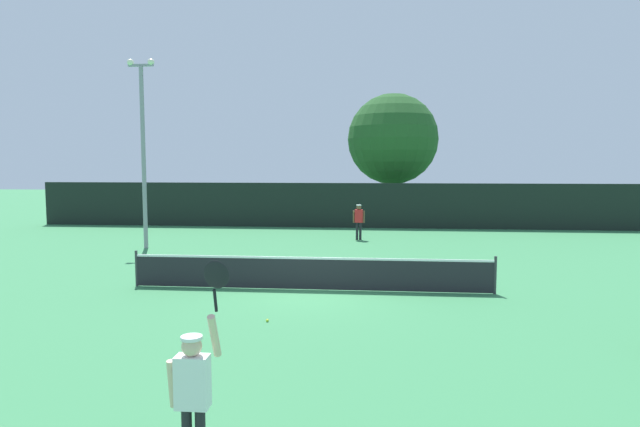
% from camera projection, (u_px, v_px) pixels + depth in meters
% --- Properties ---
extents(ground_plane, '(120.00, 120.00, 0.00)m').
position_uv_depth(ground_plane, '(310.00, 290.00, 15.44)').
color(ground_plane, '#387F4C').
extents(tennis_net, '(10.49, 0.08, 1.07)m').
position_uv_depth(tennis_net, '(310.00, 272.00, 15.39)').
color(tennis_net, '#232328').
rests_on(tennis_net, ground).
extents(perimeter_fence, '(35.85, 0.12, 2.58)m').
position_uv_depth(perimeter_fence, '(340.00, 205.00, 30.76)').
color(perimeter_fence, black).
rests_on(perimeter_fence, ground).
extents(player_serving, '(0.68, 0.40, 2.52)m').
position_uv_depth(player_serving, '(194.00, 384.00, 6.10)').
color(player_serving, white).
rests_on(player_serving, ground).
extents(player_receiving, '(0.57, 0.25, 1.71)m').
position_uv_depth(player_receiving, '(359.00, 218.00, 25.71)').
color(player_receiving, red).
rests_on(player_receiving, ground).
extents(tennis_ball, '(0.07, 0.07, 0.07)m').
position_uv_depth(tennis_ball, '(267.00, 320.00, 12.29)').
color(tennis_ball, '#CCE033').
rests_on(tennis_ball, ground).
extents(light_pole, '(1.18, 0.28, 8.08)m').
position_uv_depth(light_pole, '(143.00, 142.00, 22.83)').
color(light_pole, gray).
rests_on(light_pole, ground).
extents(large_tree, '(5.82, 5.82, 8.19)m').
position_uv_depth(large_tree, '(393.00, 139.00, 34.35)').
color(large_tree, brown).
rests_on(large_tree, ground).
extents(parked_car_near, '(1.94, 4.22, 1.69)m').
position_uv_depth(parked_car_near, '(298.00, 207.00, 36.09)').
color(parked_car_near, '#B7B7BC').
rests_on(parked_car_near, ground).
extents(parked_car_mid, '(2.22, 4.34, 1.69)m').
position_uv_depth(parked_car_mid, '(375.00, 204.00, 38.72)').
color(parked_car_mid, '#B7B7BC').
rests_on(parked_car_mid, ground).
extents(parked_car_far, '(2.29, 4.36, 1.69)m').
position_uv_depth(parked_car_far, '(431.00, 204.00, 38.79)').
color(parked_car_far, navy).
rests_on(parked_car_far, ground).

